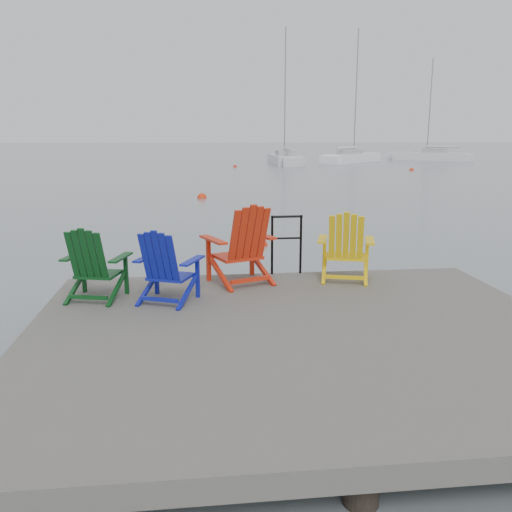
{
  "coord_description": "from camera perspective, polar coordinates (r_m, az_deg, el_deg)",
  "views": [
    {
      "loc": [
        -1.13,
        -5.48,
        2.57
      ],
      "look_at": [
        -0.25,
        2.17,
        0.85
      ],
      "focal_mm": 38.0,
      "sensor_mm": 36.0,
      "label": 1
    }
  ],
  "objects": [
    {
      "name": "sailboat_mid",
      "position": [
        55.18,
        10.02,
        10.09
      ],
      "size": [
        7.89,
        8.74,
        12.8
      ],
      "rotation": [
        0.0,
        0.0,
        -0.7
      ],
      "color": "white",
      "rests_on": "ground"
    },
    {
      "name": "dock",
      "position": [
        6.02,
        4.78,
        -9.11
      ],
      "size": [
        6.0,
        5.0,
        1.4
      ],
      "color": "#292624",
      "rests_on": "ground"
    },
    {
      "name": "ground",
      "position": [
        6.16,
        4.72,
        -12.12
      ],
      "size": [
        400.0,
        400.0,
        0.0
      ],
      "primitive_type": "plane",
      "color": "slate",
      "rests_on": "ground"
    },
    {
      "name": "handrail",
      "position": [
        8.19,
        3.23,
        1.82
      ],
      "size": [
        0.48,
        0.04,
        0.9
      ],
      "color": "black",
      "rests_on": "dock"
    },
    {
      "name": "chair_green",
      "position": [
        7.17,
        -16.71,
        -0.77
      ],
      "size": [
        0.88,
        0.83,
        0.95
      ],
      "rotation": [
        0.0,
        0.0,
        -0.26
      ],
      "color": "#0A3C14",
      "rests_on": "dock"
    },
    {
      "name": "buoy_c",
      "position": [
        42.88,
        16.07,
        8.66
      ],
      "size": [
        0.36,
        0.36,
        0.36
      ],
      "primitive_type": "sphere",
      "color": "red",
      "rests_on": "ground"
    },
    {
      "name": "sailboat_near",
      "position": [
        50.85,
        3.07,
        10.06
      ],
      "size": [
        2.61,
        9.02,
        12.29
      ],
      "rotation": [
        0.0,
        0.0,
        -0.03
      ],
      "color": "silver",
      "rests_on": "ground"
    },
    {
      "name": "chair_red",
      "position": [
        7.62,
        -1.49,
        1.23
      ],
      "size": [
        1.09,
        1.04,
        1.13
      ],
      "rotation": [
        0.0,
        0.0,
        0.38
      ],
      "color": "red",
      "rests_on": "dock"
    },
    {
      "name": "chair_blue",
      "position": [
        6.87,
        -9.46,
        -1.03
      ],
      "size": [
        0.91,
        0.87,
        0.94
      ],
      "rotation": [
        0.0,
        0.0,
        -0.4
      ],
      "color": "#0E1796",
      "rests_on": "dock"
    },
    {
      "name": "buoy_d",
      "position": [
        45.69,
        -2.23,
        9.35
      ],
      "size": [
        0.34,
        0.34,
        0.34
      ],
      "primitive_type": "sphere",
      "color": "red",
      "rests_on": "ground"
    },
    {
      "name": "buoy_b",
      "position": [
        22.94,
        -5.71,
        6.09
      ],
      "size": [
        0.41,
        0.41,
        0.41
      ],
      "primitive_type": "sphere",
      "color": "red",
      "rests_on": "ground"
    },
    {
      "name": "buoy_a",
      "position": [
        12.93,
        0.5,
        1.12
      ],
      "size": [
        0.33,
        0.33,
        0.33
      ],
      "primitive_type": "sphere",
      "color": "red",
      "rests_on": "ground"
    },
    {
      "name": "chair_yellow",
      "position": [
        7.92,
        9.43,
        1.04
      ],
      "size": [
        0.94,
        0.9,
        1.01
      ],
      "rotation": [
        0.0,
        0.0,
        -0.29
      ],
      "color": "yellow",
      "rests_on": "dock"
    },
    {
      "name": "sailboat_far",
      "position": [
        60.92,
        17.9,
        9.9
      ],
      "size": [
        7.15,
        6.3,
        10.59
      ],
      "rotation": [
        0.0,
        0.0,
        0.89
      ],
      "color": "silver",
      "rests_on": "ground"
    }
  ]
}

